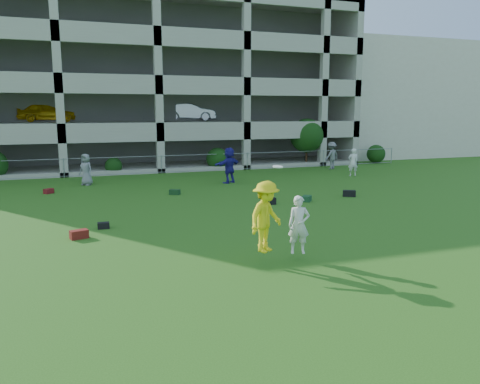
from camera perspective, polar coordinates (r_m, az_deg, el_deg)
name	(u,v)px	position (r m, az deg, el deg)	size (l,w,h in m)	color
ground	(280,258)	(13.24, 4.85, -8.07)	(100.00, 100.00, 0.00)	#235114
stucco_building	(379,101)	(48.52, 16.55, 10.60)	(16.00, 14.00, 10.00)	beige
bystander_c	(86,169)	(27.15, -18.26, 2.62)	(0.85, 0.55, 1.74)	gray
bystander_d	(229,165)	(26.58, -1.33, 3.29)	(1.88, 0.60, 2.03)	navy
bystander_e	(353,162)	(30.29, 13.60, 3.55)	(0.63, 0.42, 1.74)	white
bystander_f	(332,156)	(33.55, 11.11, 4.38)	(1.23, 0.71, 1.91)	slate
bag_red_a	(79,234)	(16.00, -19.03, -4.90)	(0.55, 0.30, 0.28)	#611011
bag_black_b	(103,225)	(17.08, -16.31, -3.94)	(0.40, 0.25, 0.22)	black
bag_green_c	(307,199)	(21.47, 8.14, -0.79)	(0.50, 0.35, 0.26)	#153B22
crate_d	(271,201)	(20.65, 3.81, -1.08)	(0.35, 0.35, 0.30)	black
bag_black_e	(349,193)	(23.05, 13.17, -0.17)	(0.60, 0.30, 0.30)	black
bag_red_f	(49,191)	(25.13, -22.30, 0.10)	(0.45, 0.28, 0.24)	#590F16
bag_green_g	(175,192)	(23.20, -7.96, 0.00)	(0.50, 0.30, 0.25)	#12321D
frisbee_contest	(272,218)	(12.46, 3.93, -3.20)	(2.06, 1.26, 2.47)	yellow
parking_garage	(141,86)	(39.57, -12.01, 12.50)	(30.00, 14.00, 12.00)	#9E998C
fence	(161,164)	(31.11, -9.56, 3.37)	(36.06, 0.06, 1.20)	gray
shrub_row	(225,148)	(32.78, -1.85, 5.41)	(34.38, 2.52, 3.50)	#163D11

